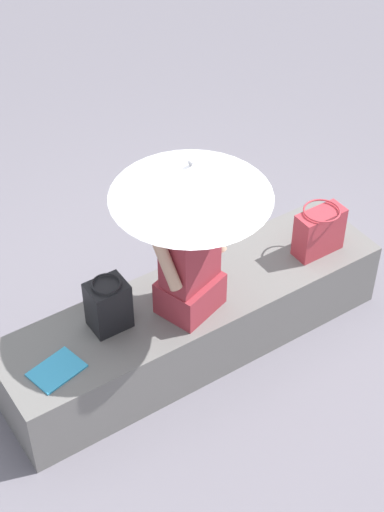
{
  "coord_description": "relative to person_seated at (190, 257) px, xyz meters",
  "views": [
    {
      "loc": [
        -1.91,
        -2.87,
        3.79
      ],
      "look_at": [
        -0.04,
        -0.04,
        0.81
      ],
      "focal_mm": 56.25,
      "sensor_mm": 36.0,
      "label": 1
    }
  ],
  "objects": [
    {
      "name": "magazine",
      "position": [
        -0.88,
        -0.01,
        -0.38
      ],
      "size": [
        0.32,
        0.26,
        0.01
      ],
      "primitive_type": "cube",
      "rotation": [
        0.0,
        0.0,
        0.23
      ],
      "color": "#339ED1",
      "rests_on": "stone_bench"
    },
    {
      "name": "tote_bag_canvas",
      "position": [
        -0.46,
        0.13,
        -0.23
      ],
      "size": [
        0.22,
        0.18,
        0.33
      ],
      "color": "black",
      "rests_on": "stone_bench"
    },
    {
      "name": "parasol",
      "position": [
        -0.03,
        -0.06,
        0.57
      ],
      "size": [
        0.86,
        0.86,
        1.08
      ],
      "color": "#B7B7BC",
      "rests_on": "stone_bench"
    },
    {
      "name": "stone_bench",
      "position": [
        0.08,
        0.08,
        -0.62
      ],
      "size": [
        2.47,
        0.62,
        0.46
      ],
      "primitive_type": "cube",
      "color": "slate",
      "rests_on": "ground"
    },
    {
      "name": "handbag_black",
      "position": [
        0.95,
        -0.02,
        -0.23
      ],
      "size": [
        0.32,
        0.23,
        0.33
      ],
      "color": "#B2333D",
      "rests_on": "stone_bench"
    },
    {
      "name": "ground_plane",
      "position": [
        0.08,
        0.08,
        -0.84
      ],
      "size": [
        14.0,
        14.0,
        0.0
      ],
      "primitive_type": "plane",
      "color": "slate"
    },
    {
      "name": "person_seated",
      "position": [
        0.0,
        0.0,
        0.0
      ],
      "size": [
        0.51,
        0.37,
        0.9
      ],
      "color": "#992D38",
      "rests_on": "stone_bench"
    }
  ]
}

